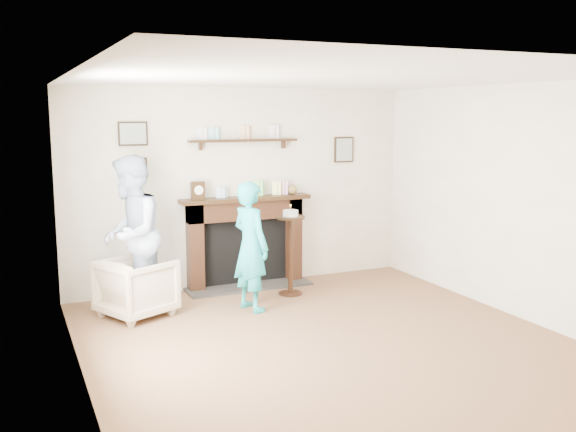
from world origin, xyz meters
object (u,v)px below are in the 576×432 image
at_px(armchair, 138,316).
at_px(pedestal_table, 290,239).
at_px(man, 134,311).
at_px(woman, 251,309).

distance_m(armchair, pedestal_table, 2.00).
relative_size(armchair, pedestal_table, 0.64).
bearing_deg(man, armchair, 22.66).
height_order(man, pedestal_table, pedestal_table).
height_order(man, woman, man).
height_order(armchair, woman, woman).
xyz_separation_m(armchair, pedestal_table, (1.87, 0.09, 0.68)).
bearing_deg(armchair, pedestal_table, -112.86).
relative_size(armchair, man, 0.40).
distance_m(man, pedestal_table, 2.00).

